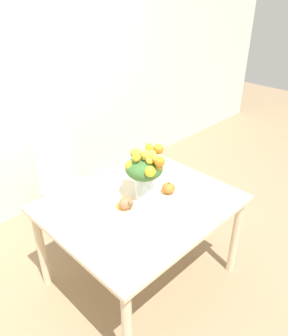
{
  "coord_description": "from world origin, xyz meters",
  "views": [
    {
      "loc": [
        -1.33,
        -1.36,
        2.1
      ],
      "look_at": [
        0.06,
        0.02,
        0.98
      ],
      "focal_mm": 35.0,
      "sensor_mm": 36.0,
      "label": 1
    }
  ],
  "objects_px": {
    "flower_vase": "(145,171)",
    "dining_chair_near_window": "(66,184)",
    "pumpkin": "(169,188)",
    "turkey_figurine": "(125,202)"
  },
  "relations": [
    {
      "from": "flower_vase",
      "to": "pumpkin",
      "type": "relative_size",
      "value": 4.23
    },
    {
      "from": "flower_vase",
      "to": "pumpkin",
      "type": "height_order",
      "value": "flower_vase"
    },
    {
      "from": "pumpkin",
      "to": "turkey_figurine",
      "type": "height_order",
      "value": "same"
    },
    {
      "from": "flower_vase",
      "to": "dining_chair_near_window",
      "type": "xyz_separation_m",
      "value": [
        -0.11,
        0.9,
        -0.46
      ]
    },
    {
      "from": "pumpkin",
      "to": "turkey_figurine",
      "type": "relative_size",
      "value": 0.66
    },
    {
      "from": "flower_vase",
      "to": "dining_chair_near_window",
      "type": "distance_m",
      "value": 1.02
    },
    {
      "from": "turkey_figurine",
      "to": "pumpkin",
      "type": "bearing_deg",
      "value": -14.81
    },
    {
      "from": "turkey_figurine",
      "to": "dining_chair_near_window",
      "type": "height_order",
      "value": "dining_chair_near_window"
    },
    {
      "from": "flower_vase",
      "to": "turkey_figurine",
      "type": "bearing_deg",
      "value": 175.65
    },
    {
      "from": "flower_vase",
      "to": "pumpkin",
      "type": "bearing_deg",
      "value": -24.85
    }
  ]
}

